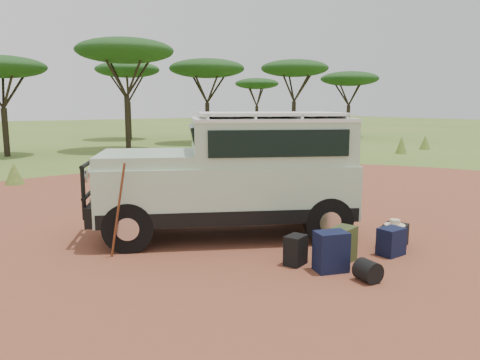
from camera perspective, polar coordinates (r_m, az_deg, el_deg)
ground at (r=9.05m, az=2.90°, el=-6.99°), size 140.00×140.00×0.00m
dirt_clearing at (r=9.05m, az=2.90°, el=-6.97°), size 23.00×23.00×0.01m
grass_fringe at (r=16.64m, az=-14.92°, el=1.61°), size 36.60×1.60×0.90m
acacia_treeline at (r=27.52m, az=-21.85°, el=13.50°), size 46.70×13.20×6.26m
safari_vehicle at (r=8.98m, az=-0.70°, el=0.38°), size 5.17×3.86×2.37m
walking_staff at (r=7.93m, az=-14.65°, el=-3.67°), size 0.27×0.26×1.59m
backpack_black at (r=7.53m, az=6.79°, el=-8.51°), size 0.42×0.37×0.48m
backpack_navy at (r=7.32m, az=11.04°, el=-8.57°), size 0.56×0.47×0.62m
backpack_olive at (r=7.81m, az=12.49°, el=-7.66°), size 0.48×0.39×0.57m
duffel_navy at (r=8.34m, az=17.95°, el=-7.17°), size 0.44×0.34×0.47m
hard_case at (r=8.87m, az=18.28°, el=-6.49°), size 0.66×0.58×0.39m
stuff_sack at (r=7.08m, az=15.33°, el=-10.66°), size 0.35×0.35×0.32m
safari_hat at (r=8.81m, az=18.36°, el=-5.02°), size 0.36×0.36×0.11m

